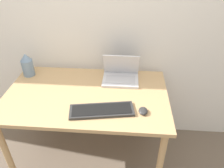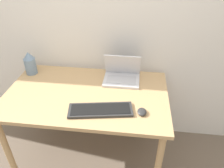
{
  "view_description": "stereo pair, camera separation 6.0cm",
  "coord_description": "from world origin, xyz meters",
  "px_view_note": "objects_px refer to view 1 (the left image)",
  "views": [
    {
      "loc": [
        0.31,
        -0.98,
        1.79
      ],
      "look_at": [
        0.21,
        0.39,
        0.87
      ],
      "focal_mm": 35.0,
      "sensor_mm": 36.0,
      "label": 1
    },
    {
      "loc": [
        0.37,
        -0.98,
        1.79
      ],
      "look_at": [
        0.21,
        0.39,
        0.87
      ],
      "focal_mm": 35.0,
      "sensor_mm": 36.0,
      "label": 2
    }
  ],
  "objects_px": {
    "laptop": "(121,74)",
    "keyboard": "(102,110)",
    "mouse": "(143,111)",
    "vase": "(27,65)"
  },
  "relations": [
    {
      "from": "keyboard",
      "to": "vase",
      "type": "xyz_separation_m",
      "value": [
        -0.71,
        0.45,
        0.09
      ]
    },
    {
      "from": "laptop",
      "to": "mouse",
      "type": "distance_m",
      "value": 0.46
    },
    {
      "from": "laptop",
      "to": "keyboard",
      "type": "height_order",
      "value": "laptop"
    },
    {
      "from": "mouse",
      "to": "keyboard",
      "type": "bearing_deg",
      "value": -177.99
    },
    {
      "from": "laptop",
      "to": "vase",
      "type": "relative_size",
      "value": 1.47
    },
    {
      "from": "laptop",
      "to": "vase",
      "type": "bearing_deg",
      "value": 179.13
    },
    {
      "from": "mouse",
      "to": "vase",
      "type": "bearing_deg",
      "value": 156.5
    },
    {
      "from": "keyboard",
      "to": "mouse",
      "type": "xyz_separation_m",
      "value": [
        0.29,
        0.01,
        0.0
      ]
    },
    {
      "from": "mouse",
      "to": "laptop",
      "type": "bearing_deg",
      "value": 112.87
    },
    {
      "from": "laptop",
      "to": "mouse",
      "type": "height_order",
      "value": "laptop"
    }
  ]
}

